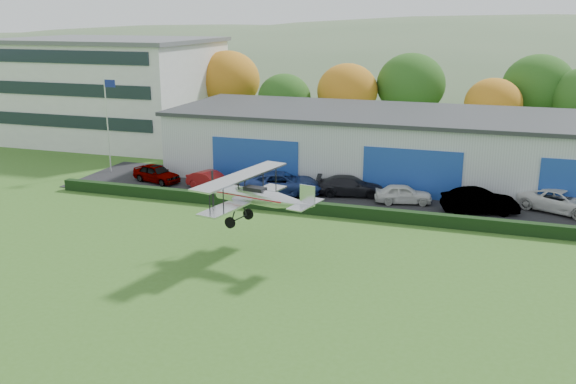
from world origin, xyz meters
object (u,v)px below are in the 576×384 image
(hangar, at_px, (422,146))
(car_0, at_px, (157,173))
(car_3, at_px, (350,186))
(car_6, at_px, (561,201))
(biplane, at_px, (256,195))
(car_2, at_px, (281,183))
(car_4, at_px, (403,194))
(office_block, at_px, (112,89))
(flagpole, at_px, (108,115))
(car_5, at_px, (480,201))
(car_1, at_px, (211,181))

(hangar, height_order, car_0, hangar)
(car_3, distance_m, car_6, 14.29)
(hangar, distance_m, car_0, 21.18)
(biplane, bearing_deg, car_3, 93.34)
(car_2, relative_size, car_4, 1.53)
(car_0, relative_size, car_3, 0.84)
(hangar, bearing_deg, office_block, 167.99)
(office_block, xyz_separation_m, biplane, (26.62, -27.22, -1.69))
(flagpole, height_order, car_6, flagpole)
(flagpole, xyz_separation_m, car_4, (24.59, -1.60, -4.06))
(car_5, bearing_deg, car_1, 76.08)
(car_2, height_order, car_6, car_2)
(office_block, distance_m, car_3, 32.19)
(biplane, bearing_deg, car_2, 115.15)
(flagpole, relative_size, car_3, 1.63)
(car_2, bearing_deg, car_6, -102.38)
(flagpole, xyz_separation_m, car_1, (10.38, -2.66, -4.05))
(car_0, height_order, car_5, car_5)
(office_block, height_order, car_1, office_block)
(hangar, bearing_deg, car_1, -149.21)
(car_2, height_order, car_4, car_2)
(office_block, distance_m, car_5, 41.06)
(car_1, relative_size, car_4, 1.05)
(car_3, bearing_deg, car_2, 95.09)
(car_3, xyz_separation_m, biplane, (-2.12, -13.42, 2.76))
(car_0, height_order, car_3, car_3)
(car_1, xyz_separation_m, biplane, (8.12, -11.56, 2.79))
(biplane, bearing_deg, car_0, 149.22)
(car_3, xyz_separation_m, car_5, (9.12, -1.51, 0.10))
(car_4, bearing_deg, car_6, -96.79)
(car_5, relative_size, car_6, 0.91)
(hangar, xyz_separation_m, car_1, (-14.51, -8.64, -1.92))
(car_1, xyz_separation_m, car_6, (24.52, 2.29, 0.07))
(biplane, bearing_deg, car_4, 76.56)
(hangar, height_order, car_5, hangar)
(car_0, xyz_separation_m, car_1, (5.07, -0.78, -0.01))
(car_0, relative_size, car_2, 0.68)
(office_block, relative_size, biplane, 2.76)
(car_6, bearing_deg, car_2, 119.69)
(car_0, relative_size, car_1, 0.98)
(car_6, bearing_deg, car_0, 117.18)
(hangar, bearing_deg, flagpole, -166.49)
(car_3, relative_size, car_6, 0.90)
(office_block, bearing_deg, car_0, -47.95)
(car_2, distance_m, car_5, 13.98)
(flagpole, relative_size, car_6, 1.48)
(car_2, xyz_separation_m, car_3, (4.86, 1.39, -0.13))
(hangar, bearing_deg, car_3, -122.18)
(car_0, height_order, car_1, car_0)
(car_6, bearing_deg, hangar, 81.87)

